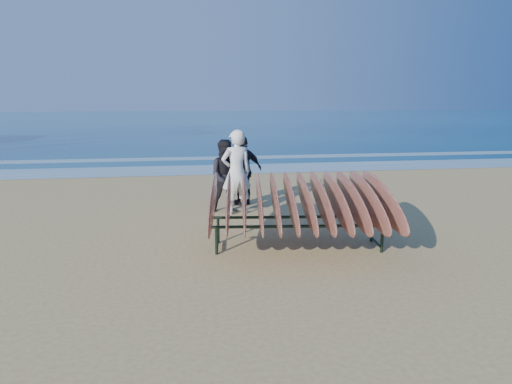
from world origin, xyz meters
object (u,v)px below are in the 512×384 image
at_px(person_white, 236,172).
at_px(person_dark_a, 227,176).
at_px(surfboard_rack, 298,201).
at_px(person_dark_b, 243,170).

bearing_deg(person_white, person_dark_a, -60.23).
xyz_separation_m(person_white, person_dark_a, (-0.21, 0.22, -0.12)).
xyz_separation_m(surfboard_rack, person_dark_b, (-0.54, 3.67, 0.01)).
distance_m(person_white, person_dark_a, 0.33).
distance_m(surfboard_rack, person_white, 2.83).
height_order(person_white, person_dark_b, person_white).
bearing_deg(person_dark_b, surfboard_rack, 78.39).
bearing_deg(person_dark_a, person_white, -44.95).
bearing_deg(person_dark_a, surfboard_rack, -68.49).
xyz_separation_m(surfboard_rack, person_white, (-0.82, 2.71, 0.12)).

